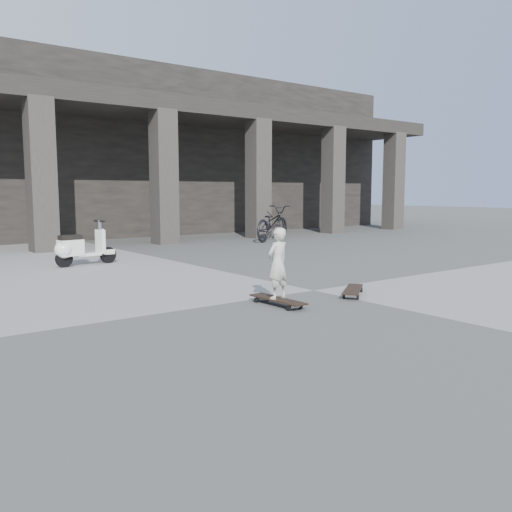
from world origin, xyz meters
TOP-DOWN VIEW (x-y plane):
  - ground at (0.00, 0.00)m, footprint 90.00×90.00m
  - colonnade at (-0.00, 13.77)m, footprint 28.00×8.82m
  - longboard at (-1.20, -0.55)m, footprint 0.26×1.00m
  - skateboard_spare at (0.19, -0.67)m, footprint 0.85×0.72m
  - child at (-1.20, -0.55)m, footprint 0.40×0.30m
  - scooter at (-2.08, 5.15)m, footprint 1.38×0.52m
  - bicycle at (5.01, 7.30)m, footprint 2.26×1.62m

SIDE VIEW (x-z plane):
  - ground at x=0.00m, z-range 0.00..0.00m
  - longboard at x=-1.20m, z-range 0.03..0.13m
  - skateboard_spare at x=0.19m, z-range 0.03..0.14m
  - scooter at x=-2.08m, z-range -0.10..0.87m
  - bicycle at x=5.01m, z-range 0.00..1.13m
  - child at x=-1.20m, z-range 0.10..1.09m
  - colonnade at x=0.00m, z-range 0.03..6.03m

